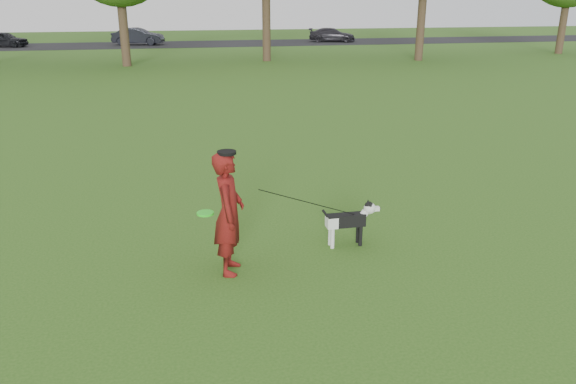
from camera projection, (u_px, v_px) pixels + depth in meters
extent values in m
plane|color=#285116|center=(304.00, 260.00, 8.17)|extent=(120.00, 120.00, 0.00)
cube|color=black|center=(190.00, 44.00, 45.13)|extent=(120.00, 7.00, 0.02)
imported|color=#590D0C|center=(229.00, 213.00, 7.57)|extent=(0.53, 0.70, 1.72)
cube|color=black|center=(346.00, 220.00, 8.52)|extent=(0.59, 0.18, 0.19)
cube|color=silver|center=(332.00, 222.00, 8.49)|extent=(0.16, 0.19, 0.17)
cylinder|color=silver|center=(332.00, 238.00, 8.51)|extent=(0.06, 0.06, 0.32)
cylinder|color=silver|center=(330.00, 235.00, 8.63)|extent=(0.06, 0.06, 0.32)
cylinder|color=black|center=(360.00, 236.00, 8.59)|extent=(0.06, 0.06, 0.32)
cylinder|color=black|center=(358.00, 233.00, 8.71)|extent=(0.06, 0.06, 0.32)
cylinder|color=silver|center=(363.00, 216.00, 8.56)|extent=(0.19, 0.12, 0.21)
sphere|color=silver|center=(370.00, 208.00, 8.54)|extent=(0.18, 0.18, 0.18)
sphere|color=black|center=(369.00, 206.00, 8.53)|extent=(0.14, 0.14, 0.14)
cube|color=silver|center=(375.00, 209.00, 8.57)|extent=(0.12, 0.07, 0.06)
sphere|color=black|center=(379.00, 208.00, 8.58)|extent=(0.04, 0.04, 0.04)
cone|color=black|center=(370.00, 204.00, 8.47)|extent=(0.06, 0.06, 0.07)
cone|color=black|center=(368.00, 202.00, 8.55)|extent=(0.06, 0.06, 0.07)
cylinder|color=black|center=(328.00, 217.00, 8.45)|extent=(0.20, 0.04, 0.27)
cylinder|color=black|center=(359.00, 216.00, 8.55)|extent=(0.13, 0.13, 0.02)
imported|color=black|center=(4.00, 39.00, 42.28)|extent=(3.61, 2.33, 1.14)
imported|color=black|center=(138.00, 36.00, 44.15)|extent=(4.15, 2.23, 1.30)
imported|color=#242228|center=(332.00, 35.00, 47.24)|extent=(4.17, 2.63, 1.12)
cylinder|color=#23EC1D|center=(205.00, 213.00, 7.41)|extent=(0.23, 0.23, 0.02)
cylinder|color=black|center=(227.00, 153.00, 7.29)|extent=(0.25, 0.25, 0.04)
cylinder|color=#38281C|center=(124.00, 27.00, 30.27)|extent=(0.48, 0.48, 4.20)
cylinder|color=#38281C|center=(266.00, 17.00, 32.60)|extent=(0.48, 0.48, 5.04)
cylinder|color=#38281C|center=(421.00, 18.00, 32.98)|extent=(0.48, 0.48, 4.83)
cylinder|color=#38281C|center=(563.00, 23.00, 37.09)|extent=(0.48, 0.48, 3.99)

